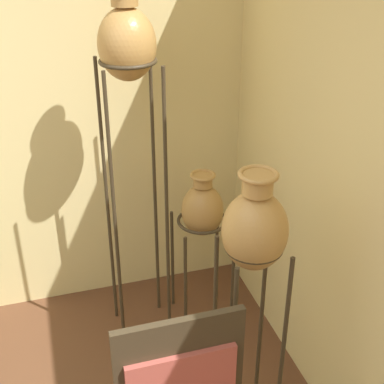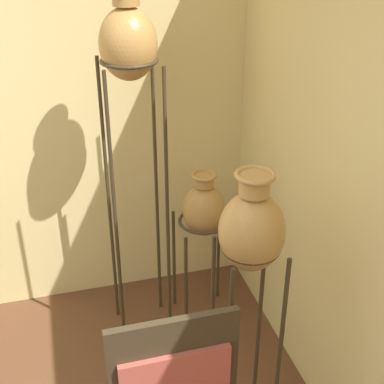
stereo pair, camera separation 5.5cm
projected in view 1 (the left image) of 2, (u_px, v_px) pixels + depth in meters
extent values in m
cylinder|color=#382D1E|center=(115.00, 227.00, 2.85)|extent=(0.02, 0.02, 1.69)
cylinder|color=#382D1E|center=(167.00, 219.00, 2.92)|extent=(0.02, 0.02, 1.69)
cylinder|color=#382D1E|center=(107.00, 202.00, 3.09)|extent=(0.02, 0.02, 1.69)
cylinder|color=#382D1E|center=(155.00, 196.00, 3.17)|extent=(0.02, 0.02, 1.69)
torus|color=#382D1E|center=(128.00, 61.00, 2.61)|extent=(0.29, 0.29, 0.02)
ellipsoid|color=#B28447|center=(127.00, 44.00, 2.58)|extent=(0.29, 0.29, 0.36)
cylinder|color=#382D1E|center=(232.00, 374.00, 2.32)|extent=(0.02, 0.02, 1.12)
cylinder|color=#382D1E|center=(282.00, 362.00, 2.38)|extent=(0.02, 0.02, 1.12)
cylinder|color=#382D1E|center=(214.00, 337.00, 2.52)|extent=(0.02, 0.02, 1.12)
cylinder|color=#382D1E|center=(261.00, 327.00, 2.58)|extent=(0.02, 0.02, 1.12)
torus|color=#382D1E|center=(254.00, 247.00, 2.19)|extent=(0.24, 0.24, 0.02)
ellipsoid|color=#B28447|center=(255.00, 231.00, 2.15)|extent=(0.27, 0.27, 0.34)
cylinder|color=#B28447|center=(258.00, 184.00, 2.05)|extent=(0.12, 0.12, 0.08)
torus|color=#B28447|center=(258.00, 175.00, 2.03)|extent=(0.16, 0.16, 0.02)
cylinder|color=#382D1E|center=(186.00, 288.00, 3.17)|extent=(0.02, 0.02, 0.71)
cylinder|color=#382D1E|center=(233.00, 279.00, 3.25)|extent=(0.02, 0.02, 0.71)
cylinder|color=#382D1E|center=(172.00, 260.00, 3.43)|extent=(0.02, 0.02, 0.71)
cylinder|color=#382D1E|center=(217.00, 252.00, 3.50)|extent=(0.02, 0.02, 0.71)
torus|color=#382D1E|center=(202.00, 220.00, 3.17)|extent=(0.30, 0.30, 0.02)
ellipsoid|color=#B28447|center=(202.00, 210.00, 3.14)|extent=(0.25, 0.25, 0.32)
cylinder|color=#B28447|center=(203.00, 181.00, 3.05)|extent=(0.11, 0.11, 0.07)
torus|color=#B28447|center=(203.00, 175.00, 3.03)|extent=(0.15, 0.15, 0.02)
cube|color=#382D1E|center=(180.00, 380.00, 1.99)|extent=(0.49, 0.03, 0.58)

